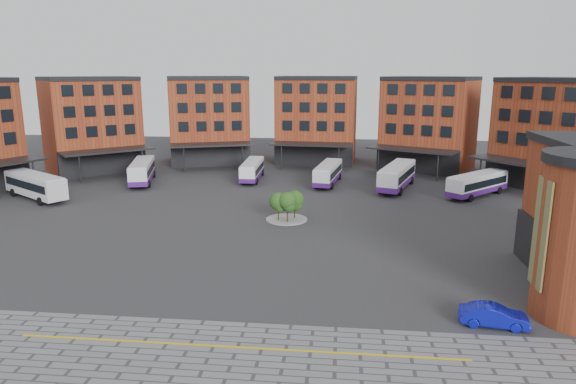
# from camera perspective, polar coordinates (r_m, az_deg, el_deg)

# --- Properties ---
(ground) EXTENTS (160.00, 160.00, 0.00)m
(ground) POSITION_cam_1_polar(r_m,az_deg,el_deg) (43.50, -4.52, -7.46)
(ground) COLOR #28282B
(ground) RESTS_ON ground
(yellow_line) EXTENTS (26.00, 0.15, 0.02)m
(yellow_line) POSITION_cam_1_polar(r_m,az_deg,el_deg) (30.69, -5.64, -16.78)
(yellow_line) COLOR gold
(yellow_line) RESTS_ON paving_zone
(main_building) EXTENTS (94.14, 42.48, 14.60)m
(main_building) POSITION_cam_1_polar(r_m,az_deg,el_deg) (79.62, -2.99, 7.38)
(main_building) COLOR brown
(main_building) RESTS_ON ground
(tree_island) EXTENTS (4.40, 4.40, 3.26)m
(tree_island) POSITION_cam_1_polar(r_m,az_deg,el_deg) (53.72, -0.02, -1.26)
(tree_island) COLOR gray
(tree_island) RESTS_ON ground
(bus_a) EXTENTS (10.67, 8.17, 3.14)m
(bus_a) POSITION_cam_1_polar(r_m,az_deg,el_deg) (70.20, -26.28, 0.78)
(bus_a) COLOR silver
(bus_a) RESTS_ON ground
(bus_b) EXTENTS (5.29, 11.27, 3.10)m
(bus_b) POSITION_cam_1_polar(r_m,az_deg,el_deg) (75.22, -15.90, 2.27)
(bus_b) COLOR silver
(bus_b) RESTS_ON ground
(bus_c) EXTENTS (2.63, 9.78, 2.74)m
(bus_c) POSITION_cam_1_polar(r_m,az_deg,el_deg) (74.52, -4.00, 2.49)
(bus_c) COLOR white
(bus_c) RESTS_ON ground
(bus_d) EXTENTS (3.87, 10.39, 2.86)m
(bus_d) POSITION_cam_1_polar(r_m,az_deg,el_deg) (71.76, 4.47, 2.12)
(bus_d) COLOR white
(bus_d) RESTS_ON ground
(bus_e) EXTENTS (6.12, 11.83, 3.26)m
(bus_e) POSITION_cam_1_polar(r_m,az_deg,el_deg) (69.99, 12.02, 1.77)
(bus_e) COLOR silver
(bus_e) RESTS_ON ground
(bus_f) EXTENTS (9.02, 9.01, 2.92)m
(bus_f) POSITION_cam_1_polar(r_m,az_deg,el_deg) (68.72, 20.32, 0.86)
(bus_f) COLOR white
(bus_f) RESTS_ON ground
(blue_car) EXTENTS (4.25, 1.96, 1.35)m
(blue_car) POSITION_cam_1_polar(r_m,az_deg,el_deg) (34.91, 21.92, -12.64)
(blue_car) COLOR #0C119E
(blue_car) RESTS_ON ground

